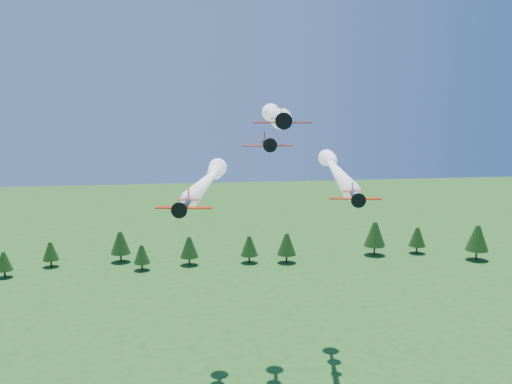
{
  "coord_description": "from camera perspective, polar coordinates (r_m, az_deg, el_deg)",
  "views": [
    {
      "loc": [
        -12.89,
        -73.12,
        53.99
      ],
      "look_at": [
        -2.5,
        0.0,
        42.06
      ],
      "focal_mm": 40.0,
      "sensor_mm": 36.0,
      "label": 1
    }
  ],
  "objects": [
    {
      "name": "plane_lead",
      "position": [
        98.71,
        1.84,
        7.87
      ],
      "size": [
        13.15,
        59.37,
        3.7
      ],
      "rotation": [
        0.0,
        0.0,
        -0.14
      ],
      "color": "black",
      "rests_on": "ground"
    },
    {
      "name": "plane_left",
      "position": [
        101.61,
        -4.7,
        1.38
      ],
      "size": [
        13.33,
        46.22,
        3.7
      ],
      "rotation": [
        0.0,
        0.0,
        -0.19
      ],
      "color": "black",
      "rests_on": "ground"
    },
    {
      "name": "plane_right",
      "position": [
        108.26,
        7.83,
        2.39
      ],
      "size": [
        15.07,
        56.24,
        3.7
      ],
      "rotation": [
        0.0,
        0.0,
        -0.19
      ],
      "color": "black",
      "rests_on": "ground"
    },
    {
      "name": "plane_slot",
      "position": [
        83.31,
        1.12,
        4.89
      ],
      "size": [
        7.18,
        7.8,
        2.53
      ],
      "rotation": [
        0.0,
        0.0,
        -0.05
      ],
      "color": "black",
      "rests_on": "ground"
    },
    {
      "name": "treeline",
      "position": [
        191.45,
        -1.13,
        -5.17
      ],
      "size": [
        182.28,
        21.68,
        11.97
      ],
      "color": "#382314",
      "rests_on": "ground"
    }
  ]
}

